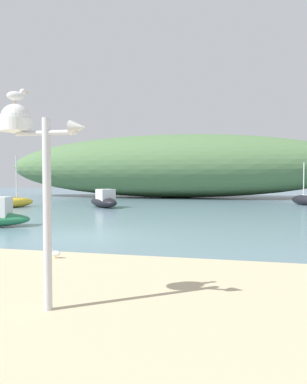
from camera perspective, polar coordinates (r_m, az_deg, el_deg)
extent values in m
plane|color=slate|center=(13.54, -11.49, -6.77)|extent=(120.00, 120.00, 0.00)
ellipsoid|color=#517547|center=(40.28, 2.94, 4.00)|extent=(38.22, 10.52, 6.78)
cylinder|color=silver|center=(5.48, -16.07, -3.38)|extent=(0.12, 0.12, 2.74)
cylinder|color=silver|center=(5.49, -16.19, 8.75)|extent=(0.96, 0.07, 0.07)
cylinder|color=white|center=(5.75, -20.45, 9.64)|extent=(0.46, 0.46, 0.18)
sphere|color=white|center=(5.77, -20.46, 10.52)|extent=(0.42, 0.42, 0.42)
cone|color=silver|center=(5.28, -11.57, 9.72)|extent=(0.23, 0.21, 0.21)
cylinder|color=orange|center=(5.83, -20.50, 12.80)|extent=(0.01, 0.01, 0.05)
cylinder|color=orange|center=(5.79, -20.49, 12.87)|extent=(0.01, 0.01, 0.05)
ellipsoid|color=white|center=(5.82, -20.51, 13.71)|extent=(0.26, 0.22, 0.13)
ellipsoid|color=#9EA0A8|center=(5.83, -20.51, 13.93)|extent=(0.23, 0.20, 0.05)
sphere|color=white|center=(5.84, -19.50, 14.35)|extent=(0.09, 0.09, 0.09)
cone|color=gold|center=(5.84, -18.82, 14.28)|extent=(0.06, 0.05, 0.03)
ellipsoid|color=black|center=(31.04, 22.12, -1.16)|extent=(2.06, 2.81, 0.77)
cylinder|color=silver|center=(30.99, 22.16, 1.68)|extent=(0.08, 0.08, 2.77)
cylinder|color=silver|center=(30.69, 22.58, -0.45)|extent=(0.62, 1.10, 0.06)
ellipsoid|color=black|center=(26.71, -7.72, -1.54)|extent=(3.50, 3.63, 0.76)
cube|color=silver|center=(26.33, -7.42, -0.45)|extent=(1.64, 1.65, 0.82)
ellipsoid|color=gold|center=(28.33, -20.33, -1.51)|extent=(1.85, 2.93, 0.69)
cylinder|color=silver|center=(28.28, -20.37, 2.03)|extent=(0.08, 0.08, 3.22)
cylinder|color=silver|center=(28.06, -21.00, -0.76)|extent=(0.45, 1.19, 0.06)
cylinder|color=orange|center=(9.12, -14.90, -9.72)|extent=(0.01, 0.01, 0.05)
cylinder|color=orange|center=(9.16, -14.80, -9.67)|extent=(0.01, 0.01, 0.05)
ellipsoid|color=white|center=(9.12, -14.85, -9.14)|extent=(0.24, 0.12, 0.13)
ellipsoid|color=#9EA0A8|center=(9.12, -14.86, -9.00)|extent=(0.23, 0.10, 0.05)
sphere|color=white|center=(9.15, -15.44, -8.69)|extent=(0.09, 0.09, 0.09)
cone|color=gold|center=(9.18, -15.81, -8.70)|extent=(0.06, 0.03, 0.03)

